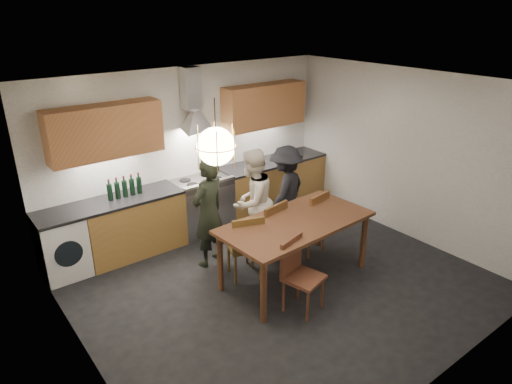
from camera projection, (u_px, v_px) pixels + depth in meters
ground at (280, 282)px, 6.12m from camera, size 5.00×5.00×0.00m
room_shell at (283, 161)px, 5.46m from camera, size 5.02×4.52×2.61m
counter_run at (203, 204)px, 7.39m from camera, size 5.00×0.62×0.90m
range_stove at (202, 205)px, 7.37m from camera, size 0.90×0.60×0.92m
wall_fixtures at (194, 116)px, 6.91m from camera, size 4.30×0.54×1.10m
pendant_lamp at (216, 146)px, 4.68m from camera, size 0.43×0.43×0.70m
dining_table at (296, 228)px, 5.93m from camera, size 2.08×1.12×0.86m
chair_back_left at (246, 243)px, 5.98m from camera, size 0.55×0.55×0.95m
chair_back_mid at (270, 230)px, 6.30m from camera, size 0.50×0.50×0.97m
chair_back_right at (312, 219)px, 6.65m from camera, size 0.50×0.50×0.97m
chair_front at (298, 270)px, 5.42m from camera, size 0.51×0.51×0.92m
person_left at (208, 212)px, 6.29m from camera, size 0.66×0.53×1.58m
person_mid at (252, 202)px, 6.63m from camera, size 0.91×0.80×1.58m
person_right at (286, 191)px, 7.16m from camera, size 1.08×0.87×1.46m
mixing_bowl at (257, 162)px, 7.82m from camera, size 0.27×0.27×0.06m
stock_pot at (287, 152)px, 8.22m from camera, size 0.23×0.23×0.16m
wine_bottles at (125, 186)px, 6.47m from camera, size 0.51×0.07×0.31m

